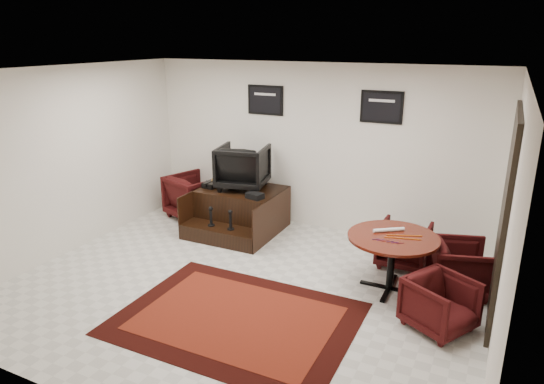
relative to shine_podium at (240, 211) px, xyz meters
The scene contains 16 objects.
ground 2.09m from the shine_podium, 59.38° to the right, with size 6.00×6.00×0.00m, color silver.
room_shell 2.65m from the shine_podium, 48.59° to the right, with size 6.02×5.02×2.81m.
area_rug 2.83m from the shine_podium, 61.44° to the right, with size 2.73×2.05×0.01m.
shine_podium is the anchor object (origin of this frame).
shine_chair 0.81m from the shine_podium, 90.00° to the left, with size 0.80×0.75×0.82m, color black.
shoes_pair 0.67m from the shine_podium, behind, with size 0.23×0.27×0.10m.
polish_kit 0.68m from the shine_podium, 31.91° to the right, with size 0.27×0.18×0.09m, color black.
umbrella_black 0.82m from the shine_podium, behind, with size 0.29×0.11×0.78m, color black, non-canonical shape.
umbrella_hooked 0.79m from the shine_podium, behind, with size 0.30×0.11×0.82m, color black, non-canonical shape.
armchair_side 1.07m from the shine_podium, 169.94° to the left, with size 0.85×0.80×0.87m, color black.
meeting_table 2.99m from the shine_podium, 19.12° to the right, with size 1.16×1.16×0.76m.
table_chair_back 2.82m from the shine_podium, ahead, with size 0.69×0.64×0.71m, color black.
table_chair_window 3.68m from the shine_podium, ahead, with size 0.73×0.68×0.75m, color black.
table_chair_corner 3.87m from the shine_podium, 24.91° to the right, with size 0.66×0.62×0.68m, color black.
paper_roll 2.88m from the shine_podium, 17.36° to the right, with size 0.05×0.05×0.42m, color white.
table_clutter 3.09m from the shine_podium, 19.15° to the right, with size 0.56×0.39×0.01m.
Camera 1 is at (2.84, -5.01, 3.18)m, focal length 32.00 mm.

